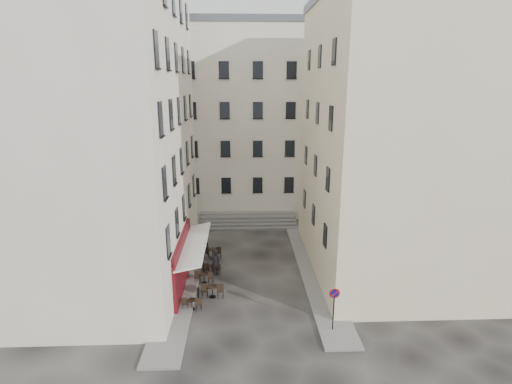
{
  "coord_description": "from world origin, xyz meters",
  "views": [
    {
      "loc": [
        -0.57,
        -22.83,
        12.91
      ],
      "look_at": [
        0.46,
        4.0,
        5.55
      ],
      "focal_mm": 28.0,
      "sensor_mm": 36.0,
      "label": 1
    }
  ],
  "objects_px": {
    "no_parking_sign": "(334,301)",
    "bistro_table_b": "(213,290)",
    "pedestrian": "(215,262)",
    "bistro_table_a": "(192,303)"
  },
  "relations": [
    {
      "from": "pedestrian",
      "to": "bistro_table_b",
      "type": "bearing_deg",
      "value": 63.71
    },
    {
      "from": "no_parking_sign",
      "to": "bistro_table_b",
      "type": "distance_m",
      "value": 7.77
    },
    {
      "from": "no_parking_sign",
      "to": "pedestrian",
      "type": "xyz_separation_m",
      "value": [
        -6.68,
        6.79,
        -0.88
      ]
    },
    {
      "from": "bistro_table_a",
      "to": "bistro_table_b",
      "type": "height_order",
      "value": "bistro_table_b"
    },
    {
      "from": "no_parking_sign",
      "to": "bistro_table_b",
      "type": "height_order",
      "value": "no_parking_sign"
    },
    {
      "from": "no_parking_sign",
      "to": "pedestrian",
      "type": "distance_m",
      "value": 9.57
    },
    {
      "from": "no_parking_sign",
      "to": "pedestrian",
      "type": "bearing_deg",
      "value": 134.19
    },
    {
      "from": "no_parking_sign",
      "to": "bistro_table_a",
      "type": "distance_m",
      "value": 8.28
    },
    {
      "from": "bistro_table_a",
      "to": "pedestrian",
      "type": "distance_m",
      "value": 4.54
    },
    {
      "from": "bistro_table_a",
      "to": "pedestrian",
      "type": "bearing_deg",
      "value": 75.75
    }
  ]
}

